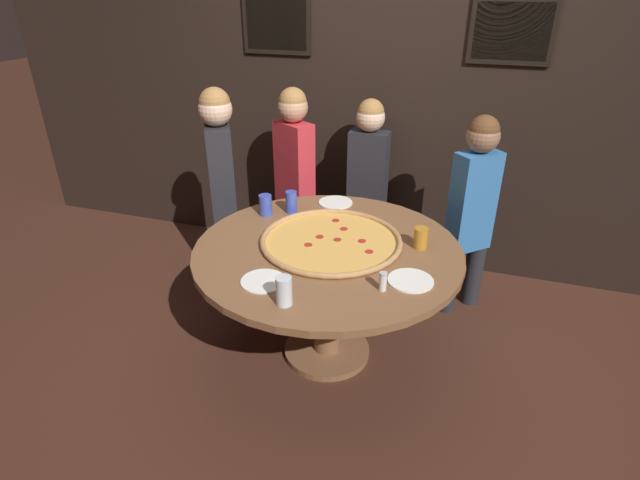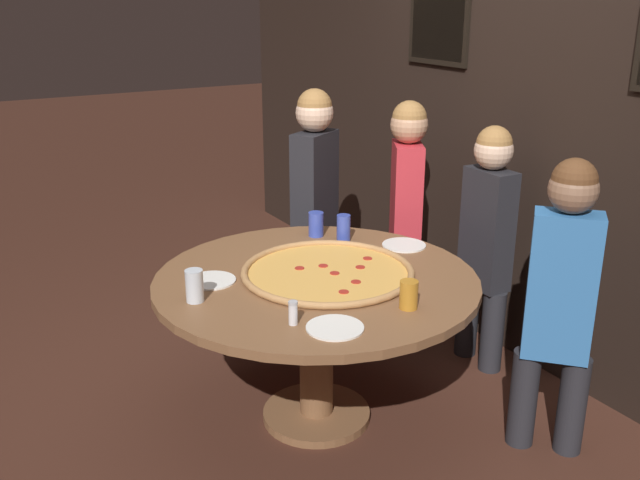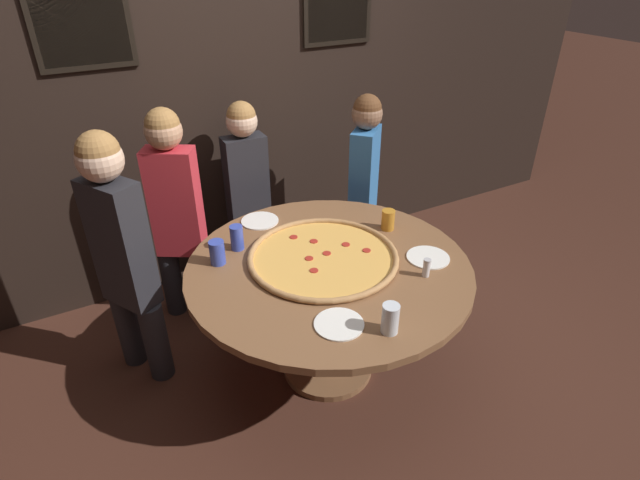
# 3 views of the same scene
# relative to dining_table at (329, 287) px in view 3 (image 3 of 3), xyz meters

# --- Properties ---
(ground_plane) EXTENTS (24.00, 24.00, 0.00)m
(ground_plane) POSITION_rel_dining_table_xyz_m (0.00, 0.00, -0.60)
(ground_plane) COLOR #422319
(back_wall) EXTENTS (6.40, 0.08, 2.60)m
(back_wall) POSITION_rel_dining_table_xyz_m (0.00, 1.34, 0.71)
(back_wall) COLOR black
(back_wall) RESTS_ON ground_plane
(dining_table) EXTENTS (1.48, 1.48, 0.74)m
(dining_table) POSITION_rel_dining_table_xyz_m (0.00, 0.00, 0.00)
(dining_table) COLOR brown
(dining_table) RESTS_ON ground_plane
(giant_pizza) EXTENTS (0.80, 0.80, 0.03)m
(giant_pizza) POSITION_rel_dining_table_xyz_m (0.00, 0.06, 0.16)
(giant_pizza) COLOR #E5A84C
(giant_pizza) RESTS_ON dining_table
(drink_cup_front_edge) EXTENTS (0.08, 0.08, 0.14)m
(drink_cup_front_edge) POSITION_rel_dining_table_xyz_m (-0.03, -0.57, 0.21)
(drink_cup_front_edge) COLOR silver
(drink_cup_front_edge) RESTS_ON dining_table
(drink_cup_near_left) EXTENTS (0.08, 0.08, 0.13)m
(drink_cup_near_left) POSITION_rel_dining_table_xyz_m (-0.49, 0.29, 0.21)
(drink_cup_near_left) COLOR #384CB7
(drink_cup_near_left) RESTS_ON dining_table
(drink_cup_far_left) EXTENTS (0.07, 0.07, 0.14)m
(drink_cup_far_left) POSITION_rel_dining_table_xyz_m (-0.36, 0.37, 0.21)
(drink_cup_far_left) COLOR #384CB7
(drink_cup_far_left) RESTS_ON dining_table
(drink_cup_far_right) EXTENTS (0.08, 0.08, 0.12)m
(drink_cup_far_right) POSITION_rel_dining_table_xyz_m (0.48, 0.16, 0.20)
(drink_cup_far_right) COLOR #BC7A23
(drink_cup_far_right) RESTS_ON dining_table
(white_plate_left_side) EXTENTS (0.23, 0.23, 0.01)m
(white_plate_left_side) POSITION_rel_dining_table_xyz_m (0.49, -0.20, 0.15)
(white_plate_left_side) COLOR white
(white_plate_left_side) RESTS_ON dining_table
(white_plate_right_side) EXTENTS (0.22, 0.22, 0.01)m
(white_plate_right_side) POSITION_rel_dining_table_xyz_m (-0.13, 0.59, 0.15)
(white_plate_right_side) COLOR white
(white_plate_right_side) RESTS_ON dining_table
(white_plate_far_back) EXTENTS (0.22, 0.22, 0.01)m
(white_plate_far_back) POSITION_rel_dining_table_xyz_m (-0.19, -0.43, 0.15)
(white_plate_far_back) COLOR white
(white_plate_far_back) RESTS_ON dining_table
(condiment_shaker) EXTENTS (0.04, 0.04, 0.10)m
(condiment_shaker) POSITION_rel_dining_table_xyz_m (0.37, -0.32, 0.19)
(condiment_shaker) COLOR silver
(condiment_shaker) RESTS_ON dining_table
(diner_centre_back) EXTENTS (0.33, 0.20, 1.33)m
(diner_centre_back) POSITION_rel_dining_table_xyz_m (-0.03, 1.06, 0.16)
(diner_centre_back) COLOR #232328
(diner_centre_back) RESTS_ON ground_plane
(diner_far_right) EXTENTS (0.36, 0.29, 1.40)m
(diner_far_right) POSITION_rel_dining_table_xyz_m (-0.54, 0.91, 0.20)
(diner_far_right) COLOR #232328
(diner_far_right) RESTS_ON ground_plane
(diner_far_left) EXTENTS (0.33, 0.32, 1.34)m
(diner_far_left) POSITION_rel_dining_table_xyz_m (0.72, 0.78, 0.16)
(diner_far_left) COLOR #232328
(diner_far_left) RESTS_ON ground_plane
(diner_side_right) EXTENTS (0.29, 0.38, 1.45)m
(diner_side_right) POSITION_rel_dining_table_xyz_m (-0.92, 0.53, 0.22)
(diner_side_right) COLOR #232328
(diner_side_right) RESTS_ON ground_plane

